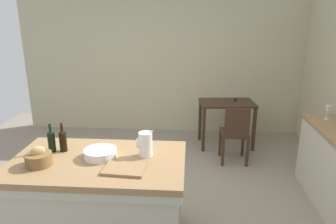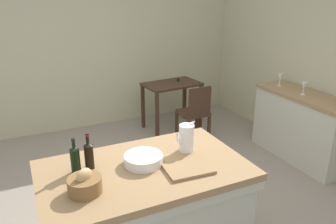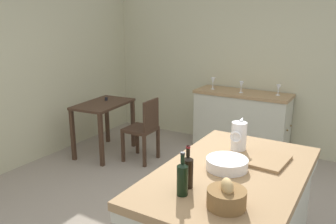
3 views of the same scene
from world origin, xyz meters
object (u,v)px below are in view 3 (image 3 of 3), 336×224
(writing_desk, at_px, (104,111))
(bread_basket, at_px, (227,197))
(pitcher, at_px, (239,136))
(wine_glass_far_left, at_px, (278,88))
(wine_glass_middle, at_px, (213,81))
(wash_bowl, at_px, (227,164))
(wine_bottle_dark, at_px, (188,171))
(island_table, at_px, (229,221))
(side_cabinet, at_px, (241,122))
(wooden_chair, at_px, (144,128))
(wine_bottle_amber, at_px, (182,178))
(cutting_board, at_px, (269,161))
(wine_glass_left, at_px, (241,85))

(writing_desk, bearing_deg, bread_basket, -126.23)
(pitcher, distance_m, wine_glass_far_left, 2.23)
(bread_basket, relative_size, wine_glass_middle, 1.30)
(wash_bowl, bearing_deg, wine_bottle_dark, 163.75)
(island_table, bearing_deg, side_cabinet, 17.49)
(side_cabinet, distance_m, writing_desk, 2.06)
(writing_desk, height_order, wine_glass_middle, wine_glass_middle)
(wooden_chair, relative_size, wine_glass_middle, 5.05)
(wine_bottle_amber, bearing_deg, wash_bowl, -10.93)
(wash_bowl, height_order, cutting_board, wash_bowl)
(side_cabinet, relative_size, bread_basket, 6.04)
(pitcher, xyz_separation_m, wine_bottle_dark, (-0.82, 0.05, -0.01))
(island_table, bearing_deg, writing_desk, 59.83)
(wine_bottle_dark, relative_size, wine_bottle_amber, 1.01)
(wash_bowl, distance_m, wine_glass_left, 2.66)
(wooden_chair, height_order, pitcher, pitcher)
(wooden_chair, xyz_separation_m, wine_glass_middle, (1.04, -0.57, 0.55))
(cutting_board, xyz_separation_m, wine_bottle_dark, (-0.68, 0.36, 0.10))
(cutting_board, height_order, wine_bottle_dark, wine_bottle_dark)
(wooden_chair, relative_size, wine_glass_left, 5.44)
(wine_bottle_amber, distance_m, wine_glass_middle, 3.28)
(island_table, distance_m, pitcher, 0.70)
(wooden_chair, distance_m, cutting_board, 2.44)
(bread_basket, distance_m, wine_glass_middle, 3.39)
(wash_bowl, bearing_deg, island_table, -104.69)
(wine_glass_middle, bearing_deg, bread_basket, -154.88)
(bread_basket, height_order, wine_bottle_dark, wine_bottle_dark)
(bread_basket, height_order, wine_glass_middle, wine_glass_middle)
(island_table, bearing_deg, wine_glass_left, 18.05)
(wash_bowl, xyz_separation_m, wine_bottle_dark, (-0.40, 0.12, 0.08))
(wine_glass_middle, bearing_deg, wine_glass_left, -93.24)
(wooden_chair, bearing_deg, cutting_board, -121.18)
(writing_desk, height_order, wine_glass_far_left, wine_glass_far_left)
(wine_glass_far_left, bearing_deg, wine_glass_middle, 94.54)
(wine_bottle_amber, xyz_separation_m, wine_glass_far_left, (3.15, 0.18, 0.01))
(island_table, bearing_deg, wine_bottle_amber, 163.67)
(cutting_board, relative_size, wine_glass_far_left, 2.38)
(bread_basket, xyz_separation_m, wine_glass_left, (3.04, 0.98, 0.07))
(cutting_board, xyz_separation_m, wine_bottle_amber, (-0.79, 0.34, 0.10))
(wine_glass_left, bearing_deg, island_table, -161.95)
(wine_glass_far_left, height_order, wine_glass_middle, wine_glass_middle)
(wooden_chair, xyz_separation_m, wine_bottle_dark, (-1.92, -1.70, 0.52))
(pitcher, height_order, wine_glass_left, pitcher)
(wine_bottle_amber, xyz_separation_m, wine_glass_left, (3.05, 0.68, 0.02))
(pitcher, relative_size, wine_glass_far_left, 1.86)
(side_cabinet, bearing_deg, wooden_chair, 135.72)
(writing_desk, relative_size, wash_bowl, 3.06)
(writing_desk, xyz_separation_m, wine_glass_middle, (1.10, -1.25, 0.40))
(writing_desk, height_order, wine_bottle_amber, wine_bottle_amber)
(side_cabinet, relative_size, pitcher, 5.05)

